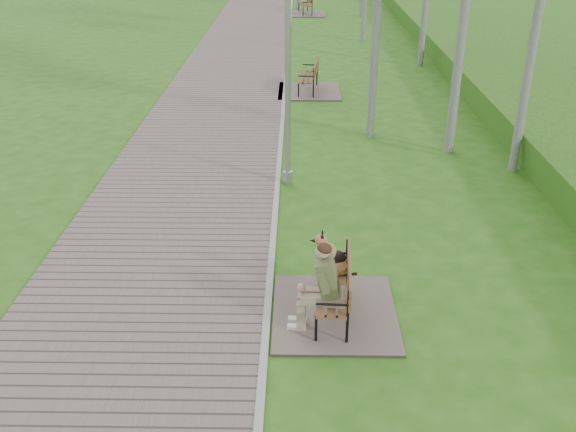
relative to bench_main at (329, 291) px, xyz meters
name	(u,v)px	position (x,y,z in m)	size (l,w,h in m)	color
ground	(280,153)	(-0.82, 6.18, -0.40)	(120.00, 120.00, 0.00)	#285C13
walkway	(258,8)	(-2.57, 27.68, -0.38)	(3.50, 67.00, 0.04)	#6C5D58
kerb	(291,8)	(-0.82, 27.68, -0.37)	(0.10, 67.00, 0.05)	#999993
embankment	(532,13)	(11.18, 26.18, -0.40)	(14.00, 70.00, 1.60)	#4A8227
bench_main	(329,291)	(0.00, 0.00, 0.00)	(1.65, 1.83, 1.44)	#6C5D58
bench_second	(308,85)	(-0.13, 11.26, -0.20)	(1.79, 1.99, 1.10)	#6C5D58
bench_third	(305,10)	(-0.10, 25.64, -0.19)	(1.86, 2.07, 1.14)	#6C5D58
lamp_post_near	(288,76)	(-0.61, 4.47, 1.74)	(0.18, 0.18, 4.57)	#93969B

